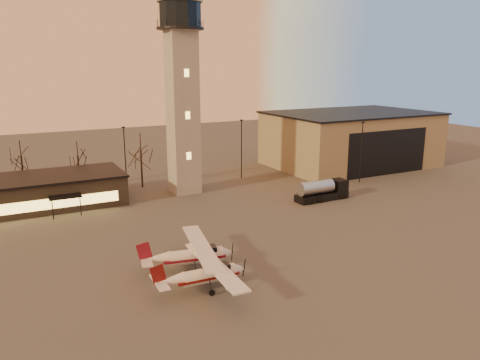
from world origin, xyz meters
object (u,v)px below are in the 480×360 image
Objects in this scene: control_tower at (182,84)px; cessna_rear at (198,258)px; terminal at (28,193)px; fuel_truck at (322,192)px; hangar at (351,139)px; cessna_front at (211,277)px.

control_tower is 32.42m from cessna_rear.
terminal is 41.00m from fuel_truck.
hangar is 1.20× the size of terminal.
cessna_front is (-9.67, -31.31, -15.25)m from control_tower.
cessna_front is 0.94× the size of cessna_rear.
fuel_truck is (25.63, 17.84, 0.12)m from cessna_front.
control_tower is at bearing 139.25° from fuel_truck.
control_tower is at bearing -173.69° from hangar.
hangar is 55.00m from cessna_rear.
hangar reaches higher than fuel_truck.
hangar is at bearing 45.76° from cessna_rear.
cessna_rear reaches higher than fuel_truck.
control_tower reaches higher than hangar.
hangar is at bearing 6.31° from control_tower.
cessna_front is 4.20m from cessna_rear.
cessna_front reaches higher than fuel_truck.
fuel_truck is (15.97, -13.47, -15.13)m from control_tower.
hangar is at bearing 40.10° from cessna_front.
cessna_front is at bearing -145.76° from fuel_truck.
control_tower is 1.28× the size of terminal.
cessna_front is at bearing -107.16° from control_tower.
control_tower is at bearing 75.24° from cessna_front.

